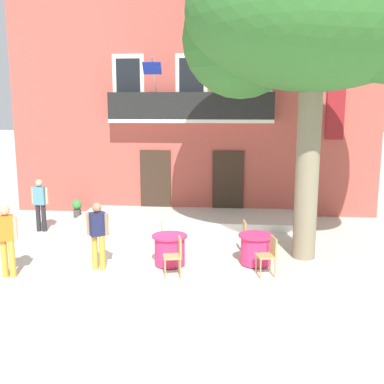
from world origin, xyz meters
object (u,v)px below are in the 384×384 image
plane_tree (310,19)px  cafe_chair_middle_0 (269,253)px  cafe_table_near_tree (170,250)px  cafe_chair_near_tree_1 (175,254)px  ground_planter_left (77,207)px  pedestrian_mid_plaza (98,232)px  pedestrian_near_entrance (7,237)px  cafe_table_middle (256,249)px  cafe_chair_near_tree_0 (166,236)px  cafe_chair_middle_1 (248,235)px  pedestrian_by_tree (40,202)px

plane_tree → cafe_chair_middle_0: 5.60m
cafe_table_near_tree → cafe_chair_near_tree_1: 0.77m
ground_planter_left → pedestrian_mid_plaza: bearing=-65.5°
cafe_table_near_tree → pedestrian_near_entrance: bearing=-162.3°
cafe_table_middle → cafe_chair_near_tree_1: bearing=-152.9°
cafe_chair_middle_0 → cafe_chair_near_tree_0: bearing=155.0°
cafe_table_near_tree → ground_planter_left: cafe_table_near_tree is taller
cafe_table_near_tree → ground_planter_left: 6.00m
plane_tree → pedestrian_near_entrance: size_ratio=4.70×
cafe_chair_middle_0 → cafe_chair_middle_1: 1.50m
cafe_chair_middle_1 → ground_planter_left: 6.86m
cafe_chair_near_tree_1 → pedestrian_mid_plaza: (-1.88, 0.26, 0.39)m
plane_tree → pedestrian_near_entrance: plane_tree is taller
cafe_chair_near_tree_0 → cafe_table_middle: 2.36m
cafe_chair_near_tree_1 → pedestrian_near_entrance: bearing=-173.8°
cafe_table_middle → cafe_chair_middle_0: size_ratio=0.95×
pedestrian_mid_plaza → cafe_chair_near_tree_0: bearing=39.4°
plane_tree → pedestrian_by_tree: size_ratio=4.78×
cafe_chair_near_tree_1 → cafe_chair_middle_0: 2.14m
cafe_table_middle → pedestrian_mid_plaza: 3.84m
cafe_table_near_tree → cafe_chair_middle_0: size_ratio=0.95×
pedestrian_near_entrance → pedestrian_by_tree: 3.91m
pedestrian_mid_plaza → pedestrian_by_tree: bearing=131.4°
cafe_chair_near_tree_0 → pedestrian_near_entrance: 3.84m
cafe_chair_middle_1 → plane_tree: bearing=-0.7°
ground_planter_left → pedestrian_by_tree: pedestrian_by_tree is taller
cafe_table_middle → cafe_chair_middle_1: size_ratio=0.95×
plane_tree → cafe_chair_near_tree_0: (-3.46, -0.23, -5.34)m
cafe_table_middle → ground_planter_left: 7.40m
cafe_chair_middle_0 → pedestrian_near_entrance: pedestrian_near_entrance is taller
plane_tree → cafe_table_middle: bearing=-148.2°
plane_tree → cafe_table_near_tree: plane_tree is taller
cafe_table_middle → pedestrian_mid_plaza: size_ratio=0.53×
cafe_chair_near_tree_1 → cafe_chair_middle_1: (1.70, 1.69, 0.00)m
cafe_table_middle → pedestrian_by_tree: pedestrian_by_tree is taller
cafe_table_middle → ground_planter_left: size_ratio=1.38×
cafe_chair_near_tree_0 → pedestrian_by_tree: size_ratio=0.55×
cafe_chair_near_tree_1 → cafe_chair_middle_0: bearing=6.6°
cafe_table_near_tree → cafe_table_middle: 2.11m
cafe_chair_near_tree_1 → cafe_chair_middle_0: same height
cafe_chair_near_tree_0 → pedestrian_mid_plaza: bearing=-140.6°
cafe_table_middle → cafe_chair_middle_0: cafe_chair_middle_0 is taller
cafe_chair_near_tree_1 → pedestrian_by_tree: (-4.65, 3.40, 0.40)m
cafe_chair_near_tree_1 → cafe_table_middle: (1.86, 0.95, -0.14)m
pedestrian_by_tree → pedestrian_mid_plaza: bearing=-48.6°
ground_planter_left → pedestrian_by_tree: bearing=-104.9°
cafe_table_near_tree → cafe_chair_middle_1: cafe_chair_middle_1 is taller
plane_tree → cafe_chair_middle_1: 5.50m
cafe_table_near_tree → pedestrian_by_tree: 5.20m
cafe_chair_near_tree_0 → cafe_table_middle: (2.30, -0.49, -0.14)m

